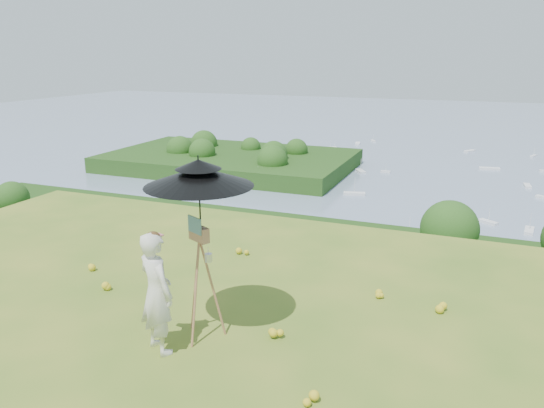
% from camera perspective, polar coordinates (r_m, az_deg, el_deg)
% --- Properties ---
extents(ground, '(14.00, 14.00, 0.00)m').
position_cam_1_polar(ground, '(6.59, -19.05, -18.77)').
color(ground, '#487020').
rests_on(ground, ground).
extents(shoreline_tier, '(170.00, 28.00, 8.00)m').
position_cam_1_polar(shoreline_tier, '(88.45, 17.28, -11.48)').
color(shoreline_tier, slate).
rests_on(shoreline_tier, bay_water).
extents(bay_water, '(700.00, 700.00, 0.00)m').
position_cam_1_polar(bay_water, '(246.89, 20.73, 6.15)').
color(bay_water, '#758DA8').
rests_on(bay_water, ground).
extents(peninsula, '(90.00, 60.00, 12.00)m').
position_cam_1_polar(peninsula, '(180.40, -4.56, 5.46)').
color(peninsula, '#193C10').
rests_on(peninsula, bay_water).
extents(slope_trees, '(110.00, 50.00, 6.00)m').
position_cam_1_polar(slope_trees, '(43.37, 14.83, -10.11)').
color(slope_trees, '#214815').
rests_on(slope_trees, forest_slope).
extents(harbor_town, '(110.00, 22.00, 5.00)m').
position_cam_1_polar(harbor_town, '(85.73, 17.64, -7.61)').
color(harbor_town, silver).
rests_on(harbor_town, shoreline_tier).
extents(moored_boats, '(140.00, 140.00, 0.70)m').
position_cam_1_polar(moored_boats, '(169.92, 15.72, 2.66)').
color(moored_boats, white).
rests_on(moored_boats, bay_water).
extents(wildflowers, '(10.00, 10.50, 0.12)m').
position_cam_1_polar(wildflowers, '(6.71, -17.67, -17.33)').
color(wildflowers, gold).
rests_on(wildflowers, ground).
extents(painter, '(0.69, 0.60, 1.59)m').
position_cam_1_polar(painter, '(6.81, -12.32, -9.30)').
color(painter, silver).
rests_on(painter, ground).
extents(field_easel, '(0.86, 0.86, 1.69)m').
position_cam_1_polar(field_easel, '(7.01, -7.67, -7.88)').
color(field_easel, '#8B5F3A').
rests_on(field_easel, ground).
extents(sun_umbrella, '(1.72, 1.72, 1.07)m').
position_cam_1_polar(sun_umbrella, '(6.67, -7.80, 0.70)').
color(sun_umbrella, black).
rests_on(sun_umbrella, field_easel).
extents(painter_cap, '(0.26, 0.28, 0.10)m').
position_cam_1_polar(painter_cap, '(6.53, -12.71, -3.30)').
color(painter_cap, '#D1737A').
rests_on(painter_cap, painter).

